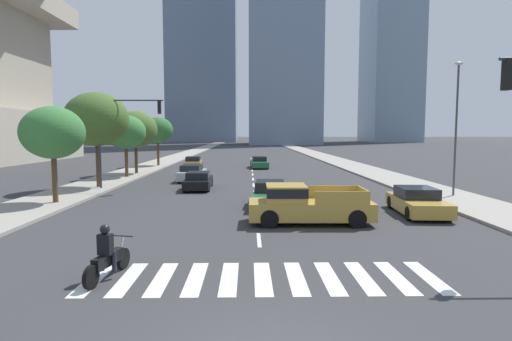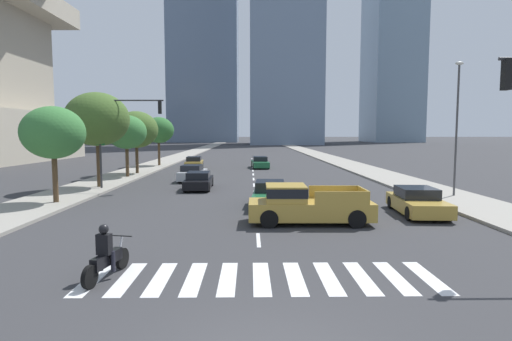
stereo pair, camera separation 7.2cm
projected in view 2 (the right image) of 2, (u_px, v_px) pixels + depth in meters
The scene contains 20 objects.
sidewalk_east at pixel (384, 176), 37.05m from camera, with size 4.00×260.00×0.15m, color gray.
sidewalk_west at pixel (122, 176), 36.71m from camera, with size 4.00×260.00×0.15m, color gray.
crosswalk_near at pixel (261, 278), 11.18m from camera, with size 9.45×2.62×0.01m.
lane_divider_center at pixel (253, 174), 39.07m from camera, with size 0.14×50.00×0.01m.
motorcycle_lead at pixel (106, 257), 11.13m from camera, with size 0.79×2.17×1.49m.
pickup_truck at pixel (304, 205), 17.89m from camera, with size 5.31×2.12×1.67m.
sedan_green_0 at pixel (270, 195), 22.27m from camera, with size 2.02×4.66×1.31m.
sedan_gold_1 at pixel (194, 163), 45.97m from camera, with size 1.94×4.28×1.28m.
sedan_black_2 at pixel (199, 181), 28.92m from camera, with size 1.83×4.55×1.21m.
sedan_green_3 at pixel (260, 163), 46.26m from camera, with size 1.99×4.76×1.26m.
sedan_gold_4 at pixel (417, 202), 19.94m from camera, with size 2.18×4.54×1.27m.
sedan_silver_5 at pixel (193, 173), 33.83m from camera, with size 1.97×4.45×1.30m.
traffic_signal_far at pixel (123, 124), 28.02m from camera, with size 4.62×0.28×6.31m.
street_lamp_east at pixel (457, 119), 24.56m from camera, with size 0.50×0.24×7.89m.
street_tree_nearest at pixel (53, 133), 22.24m from camera, with size 3.30×3.30×5.16m.
street_tree_second at pixel (97, 119), 28.64m from camera, with size 4.35×4.35×6.52m.
street_tree_third at pixel (126, 132), 35.43m from camera, with size 3.39×3.39×5.26m.
street_tree_fourth at pixel (136, 130), 38.49m from camera, with size 3.99×3.99×5.74m.
street_tree_fifth at pixel (159, 130), 47.92m from camera, with size 3.50×3.50×5.55m.
office_tower_right_skyline at pixel (393, 9), 174.91m from camera, with size 20.15×26.79×112.24m.
Camera 2 is at (-0.31, -6.68, 3.89)m, focal length 29.22 mm.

